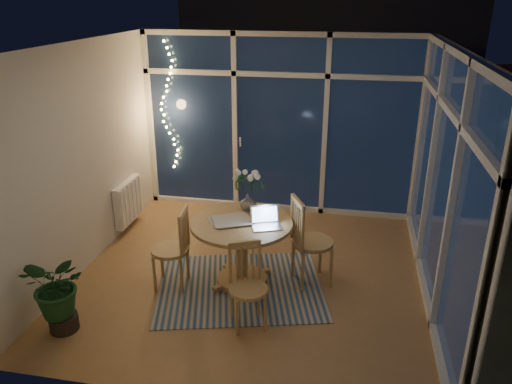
% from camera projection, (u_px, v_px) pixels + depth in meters
% --- Properties ---
extents(floor, '(4.00, 4.00, 0.00)m').
position_uv_depth(floor, '(253.00, 274.00, 5.87)').
color(floor, '#9B7143').
rests_on(floor, ground).
extents(ceiling, '(4.00, 4.00, 0.00)m').
position_uv_depth(ceiling, '(253.00, 45.00, 4.90)').
color(ceiling, silver).
rests_on(ceiling, wall_back).
extents(wall_back, '(4.00, 0.04, 2.60)m').
position_uv_depth(wall_back, '(280.00, 125.00, 7.21)').
color(wall_back, silver).
rests_on(wall_back, floor).
extents(wall_front, '(4.00, 0.04, 2.60)m').
position_uv_depth(wall_front, '(199.00, 261.00, 3.56)').
color(wall_front, silver).
rests_on(wall_front, floor).
extents(wall_left, '(0.04, 4.00, 2.60)m').
position_uv_depth(wall_left, '(83.00, 159.00, 5.73)').
color(wall_left, silver).
rests_on(wall_left, floor).
extents(wall_right, '(0.04, 4.00, 2.60)m').
position_uv_depth(wall_right, '(447.00, 182.00, 5.03)').
color(wall_right, silver).
rests_on(wall_right, floor).
extents(window_wall_back, '(4.00, 0.10, 2.60)m').
position_uv_depth(window_wall_back, '(280.00, 126.00, 7.17)').
color(window_wall_back, white).
rests_on(window_wall_back, floor).
extents(window_wall_right, '(0.10, 4.00, 2.60)m').
position_uv_depth(window_wall_right, '(443.00, 182.00, 5.04)').
color(window_wall_right, white).
rests_on(window_wall_right, floor).
extents(radiator, '(0.10, 0.70, 0.58)m').
position_uv_depth(radiator, '(128.00, 201.00, 6.88)').
color(radiator, white).
rests_on(radiator, wall_left).
extents(fairy_lights, '(0.24, 0.10, 1.85)m').
position_uv_depth(fairy_lights, '(168.00, 107.00, 7.30)').
color(fairy_lights, '#F6CB62').
rests_on(fairy_lights, window_wall_back).
extents(garden_patio, '(12.00, 6.00, 0.10)m').
position_uv_depth(garden_patio, '(324.00, 155.00, 10.36)').
color(garden_patio, black).
rests_on(garden_patio, ground).
extents(garden_fence, '(11.00, 0.08, 1.80)m').
position_uv_depth(garden_fence, '(304.00, 103.00, 10.54)').
color(garden_fence, '#381C14').
rests_on(garden_fence, ground).
extents(neighbour_roof, '(7.00, 3.00, 2.20)m').
position_uv_depth(neighbour_roof, '(329.00, 29.00, 12.74)').
color(neighbour_roof, '#32353C').
rests_on(neighbour_roof, ground).
extents(garden_shrubs, '(0.90, 0.90, 0.90)m').
position_uv_depth(garden_shrubs, '(246.00, 150.00, 8.94)').
color(garden_shrubs, '#183216').
rests_on(garden_shrubs, ground).
extents(rug, '(2.14, 1.87, 0.01)m').
position_uv_depth(rug, '(240.00, 287.00, 5.61)').
color(rug, '#B9AE96').
rests_on(rug, floor).
extents(dining_table, '(1.36, 1.36, 0.76)m').
position_uv_depth(dining_table, '(242.00, 253.00, 5.56)').
color(dining_table, olive).
rests_on(dining_table, floor).
extents(chair_left, '(0.48, 0.48, 0.95)m').
position_uv_depth(chair_left, '(170.00, 248.00, 5.47)').
color(chair_left, olive).
rests_on(chair_left, floor).
extents(chair_right, '(0.65, 0.65, 1.05)m').
position_uv_depth(chair_right, '(313.00, 240.00, 5.53)').
color(chair_right, olive).
rests_on(chair_right, floor).
extents(chair_front, '(0.53, 0.53, 0.87)m').
position_uv_depth(chair_front, '(248.00, 287.00, 4.81)').
color(chair_front, olive).
rests_on(chair_front, floor).
extents(laptop, '(0.38, 0.36, 0.23)m').
position_uv_depth(laptop, '(267.00, 218.00, 5.26)').
color(laptop, silver).
rests_on(laptop, dining_table).
extents(flower_vase, '(0.25, 0.25, 0.21)m').
position_uv_depth(flower_vase, '(248.00, 202.00, 5.68)').
color(flower_vase, silver).
rests_on(flower_vase, dining_table).
extents(bowl, '(0.19, 0.19, 0.04)m').
position_uv_depth(bowl, '(269.00, 214.00, 5.56)').
color(bowl, white).
rests_on(bowl, dining_table).
extents(newspapers, '(0.50, 0.45, 0.02)m').
position_uv_depth(newspapers, '(229.00, 220.00, 5.44)').
color(newspapers, beige).
rests_on(newspapers, dining_table).
extents(phone, '(0.12, 0.10, 0.01)m').
position_uv_depth(phone, '(239.00, 222.00, 5.40)').
color(phone, black).
rests_on(phone, dining_table).
extents(potted_plant, '(0.67, 0.63, 0.76)m').
position_uv_depth(potted_plant, '(59.00, 296.00, 4.77)').
color(potted_plant, '#19461F').
rests_on(potted_plant, floor).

